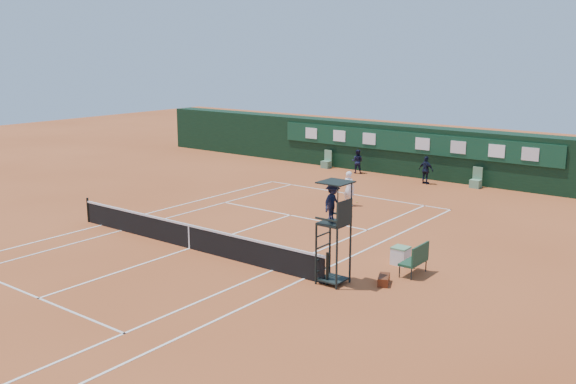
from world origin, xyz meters
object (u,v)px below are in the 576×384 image
object	(u,v)px
umpire_chair	(334,211)
cooler	(401,255)
tennis_net	(189,236)
player_bench	(416,258)
player	(349,189)

from	to	relation	value
umpire_chair	cooler	xyz separation A→B (m)	(0.87, 3.07, -2.13)
tennis_net	umpire_chair	size ratio (longest dim) A/B	3.77
player_bench	player	xyz separation A→B (m)	(-7.13, 7.03, 0.27)
umpire_chair	player_bench	distance (m)	3.52
player	cooler	bearing A→B (deg)	137.32
cooler	player	distance (m)	8.87
cooler	player_bench	bearing A→B (deg)	-36.16
tennis_net	umpire_chair	bearing A→B (deg)	2.06
tennis_net	cooler	bearing A→B (deg)	24.25
umpire_chair	cooler	bearing A→B (deg)	74.22
player_bench	cooler	world-z (taller)	player_bench
player_bench	cooler	distance (m)	1.21
umpire_chair	player_bench	xyz separation A→B (m)	(1.81, 2.37, -1.86)
umpire_chair	player	world-z (taller)	umpire_chair
player_bench	cooler	size ratio (longest dim) A/B	1.86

